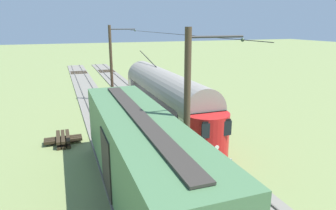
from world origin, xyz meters
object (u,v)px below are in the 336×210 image
(coach_adjacent, at_px, (140,156))
(spare_tie_stack, at_px, (63,139))
(catenary_pole_foreground, at_px, (112,63))
(catenary_pole_mid_near, at_px, (188,116))
(vintage_streetcar, at_px, (165,98))

(coach_adjacent, bearing_deg, spare_tie_stack, -69.55)
(coach_adjacent, height_order, spare_tie_stack, coach_adjacent)
(catenary_pole_foreground, xyz_separation_m, catenary_pole_mid_near, (0.00, 18.75, 0.00))
(vintage_streetcar, height_order, coach_adjacent, vintage_streetcar)
(vintage_streetcar, relative_size, spare_tie_stack, 6.78)
(vintage_streetcar, bearing_deg, catenary_pole_mid_near, 76.10)
(vintage_streetcar, distance_m, coach_adjacent, 10.32)
(vintage_streetcar, bearing_deg, spare_tie_stack, 7.33)
(vintage_streetcar, xyz_separation_m, coach_adjacent, (4.44, 9.32, -0.09))
(coach_adjacent, height_order, catenary_pole_foreground, catenary_pole_foreground)
(spare_tie_stack, bearing_deg, catenary_pole_mid_near, 119.92)
(vintage_streetcar, xyz_separation_m, catenary_pole_foreground, (2.44, -8.90, 1.70))
(coach_adjacent, relative_size, catenary_pole_foreground, 1.75)
(vintage_streetcar, distance_m, catenary_pole_mid_near, 10.29)
(catenary_pole_foreground, bearing_deg, spare_tie_stack, 62.61)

